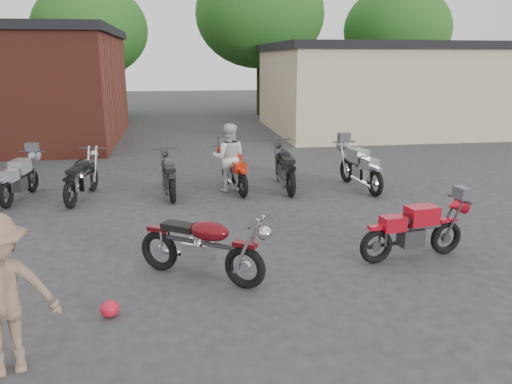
{
  "coord_description": "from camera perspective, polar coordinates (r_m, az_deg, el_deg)",
  "views": [
    {
      "loc": [
        -0.73,
        -6.45,
        3.14
      ],
      "look_at": [
        0.58,
        1.79,
        0.9
      ],
      "focal_mm": 35.0,
      "sensor_mm": 36.0,
      "label": 1
    }
  ],
  "objects": [
    {
      "name": "ground",
      "position": [
        7.22,
        -2.35,
        -10.79
      ],
      "size": [
        90.0,
        90.0,
        0.0
      ],
      "primitive_type": "plane",
      "color": "#2D2D2F"
    },
    {
      "name": "stucco_building",
      "position": [
        23.4,
        14.51,
        11.16
      ],
      "size": [
        10.0,
        8.0,
        3.5
      ],
      "primitive_type": "cube",
      "color": "tan",
      "rests_on": "ground"
    },
    {
      "name": "tree_1",
      "position": [
        28.78,
        -18.24,
        15.43
      ],
      "size": [
        5.92,
        5.92,
        7.4
      ],
      "primitive_type": null,
      "color": "#154612",
      "rests_on": "ground"
    },
    {
      "name": "tree_2",
      "position": [
        28.87,
        0.43,
        17.54
      ],
      "size": [
        7.04,
        7.04,
        8.8
      ],
      "primitive_type": null,
      "color": "#154612",
      "rests_on": "ground"
    },
    {
      "name": "tree_3",
      "position": [
        31.18,
        15.68,
        15.72
      ],
      "size": [
        6.08,
        6.08,
        7.6
      ],
      "primitive_type": null,
      "color": "#154612",
      "rests_on": "ground"
    },
    {
      "name": "vintage_motorcycle",
      "position": [
        7.26,
        -6.16,
        -5.72
      ],
      "size": [
        2.03,
        1.68,
        1.16
      ],
      "primitive_type": null,
      "rotation": [
        0.0,
        0.0,
        -0.6
      ],
      "color": "#550A10",
      "rests_on": "ground"
    },
    {
      "name": "sportbike",
      "position": [
        8.39,
        17.71,
        -3.91
      ],
      "size": [
        1.86,
        0.85,
        1.04
      ],
      "primitive_type": null,
      "rotation": [
        0.0,
        0.0,
        0.15
      ],
      "color": "red",
      "rests_on": "ground"
    },
    {
      "name": "helmet",
      "position": [
        6.67,
        -16.38,
        -12.67
      ],
      "size": [
        0.24,
        0.24,
        0.22
      ],
      "primitive_type": "ellipsoid",
      "rotation": [
        0.0,
        0.0,
        -0.03
      ],
      "color": "red",
      "rests_on": "ground"
    },
    {
      "name": "person_light",
      "position": [
        12.02,
        -3.12,
        3.92
      ],
      "size": [
        0.9,
        0.75,
        1.66
      ],
      "primitive_type": "imported",
      "rotation": [
        0.0,
        0.0,
        2.97
      ],
      "color": "silver",
      "rests_on": "ground"
    },
    {
      "name": "person_tan",
      "position": [
        5.67,
        -27.2,
        -10.55
      ],
      "size": [
        1.23,
        0.91,
        1.71
      ],
      "primitive_type": "imported",
      "rotation": [
        0.0,
        0.0,
        0.27
      ],
      "color": "#7D624D",
      "rests_on": "ground"
    },
    {
      "name": "row_bike_1",
      "position": [
        12.57,
        -25.45,
        1.62
      ],
      "size": [
        0.86,
        1.93,
        1.08
      ],
      "primitive_type": null,
      "rotation": [
        0.0,
        0.0,
        1.44
      ],
      "color": "#91949F",
      "rests_on": "ground"
    },
    {
      "name": "row_bike_2",
      "position": [
        12.07,
        -19.32,
        1.92
      ],
      "size": [
        0.98,
        2.08,
        1.16
      ],
      "primitive_type": null,
      "rotation": [
        0.0,
        0.0,
        1.41
      ],
      "color": "black",
      "rests_on": "ground"
    },
    {
      "name": "row_bike_3",
      "position": [
        11.91,
        -9.96,
        2.22
      ],
      "size": [
        0.82,
        1.94,
        1.09
      ],
      "primitive_type": null,
      "rotation": [
        0.0,
        0.0,
        1.68
      ],
      "color": "#262729",
      "rests_on": "ground"
    },
    {
      "name": "row_bike_4",
      "position": [
        12.17,
        -2.56,
        2.72
      ],
      "size": [
        0.94,
        1.97,
        1.1
      ],
      "primitive_type": null,
      "rotation": [
        0.0,
        0.0,
        1.74
      ],
      "color": "#B8280F",
      "rests_on": "ground"
    },
    {
      "name": "row_bike_5",
      "position": [
        12.34,
        3.31,
        3.19
      ],
      "size": [
        0.76,
        2.14,
        1.23
      ],
      "primitive_type": null,
      "rotation": [
        0.0,
        0.0,
        1.54
      ],
      "color": "black",
      "rests_on": "ground"
    },
    {
      "name": "row_bike_6",
      "position": [
        12.56,
        11.8,
        2.98
      ],
      "size": [
        0.93,
        2.09,
        1.17
      ],
      "primitive_type": null,
      "rotation": [
        0.0,
        0.0,
        1.7
      ],
      "color": "gray",
      "rests_on": "ground"
    }
  ]
}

